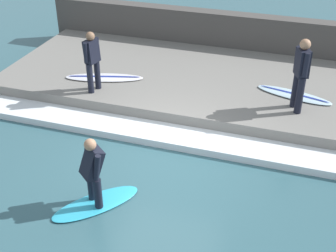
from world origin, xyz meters
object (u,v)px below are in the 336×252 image
Objects in this scene: surfboard_riding at (96,203)px; surfboard_waiting_far at (294,95)px; surfboard_waiting_near at (104,77)px; surfer_riding at (93,169)px; surfer_waiting_near at (92,58)px; surfer_waiting_far at (301,71)px.

surfboard_waiting_far is at bearing -33.14° from surfboard_riding.
surfboard_riding is 0.80× the size of surfboard_waiting_near.
surfer_waiting_near is (3.54, 1.69, 0.46)m from surfer_riding.
surfer_riding is 4.60m from surfboard_waiting_near.
surfer_waiting_near reaches higher than surfer_riding.
surfboard_waiting_far is (0.69, 0.09, -0.94)m from surfer_waiting_far.
surfboard_waiting_near is at bearing 22.47° from surfer_riding.
surfboard_waiting_near is at bearing 88.21° from surfer_waiting_far.
surfer_waiting_far reaches higher than surfer_waiting_near.
surfer_waiting_near is at bearing 104.36° from surfboard_waiting_far.
surfer_waiting_far reaches higher than surfboard_riding.
surfboard_waiting_near reaches higher than surfboard_riding.
surfer_waiting_near is 4.92m from surfer_waiting_far.
surfer_riding is 0.71× the size of surfboard_waiting_far.
surfer_riding is at bearing -154.48° from surfer_waiting_near.
surfer_waiting_near is 1.09m from surfboard_waiting_near.
surfer_waiting_near is at bearing -174.86° from surfboard_waiting_near.
surfboard_riding is 1.23× the size of surfer_riding.
surfer_waiting_far is (4.08, -3.20, 1.37)m from surfboard_riding.
surfboard_waiting_near and surfboard_waiting_far have the same top height.
surfboard_waiting_near is 1.23× the size of surfer_waiting_far.
surfer_waiting_far reaches higher than surfboard_waiting_near.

